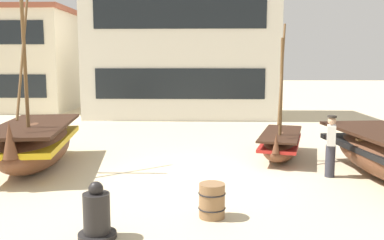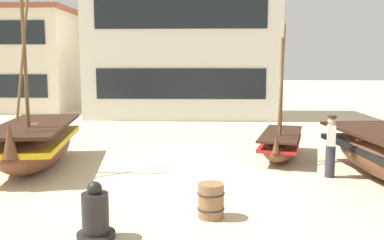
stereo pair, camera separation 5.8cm
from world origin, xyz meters
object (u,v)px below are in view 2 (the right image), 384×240
(fishing_boat_near_left, at_px, (35,143))
(fisherman_by_hull, at_px, (331,147))
(capstan_winch, at_px, (95,216))
(wooden_barrel, at_px, (211,201))
(harbor_building_main, at_px, (183,50))
(fishing_boat_far_right, at_px, (281,144))
(harbor_building_annex, at_px, (13,60))

(fishing_boat_near_left, relative_size, fisherman_by_hull, 3.39)
(fisherman_by_hull, height_order, capstan_winch, fisherman_by_hull)
(wooden_barrel, bearing_deg, capstan_winch, -152.52)
(capstan_winch, distance_m, wooden_barrel, 2.31)
(wooden_barrel, distance_m, harbor_building_main, 16.58)
(capstan_winch, bearing_deg, fishing_boat_far_right, 55.64)
(harbor_building_main, bearing_deg, fishing_boat_near_left, -106.71)
(harbor_building_main, bearing_deg, harbor_building_annex, 166.33)
(fishing_boat_near_left, distance_m, wooden_barrel, 6.45)
(fisherman_by_hull, xyz_separation_m, wooden_barrel, (-3.25, -3.09, -0.48))
(harbor_building_main, xyz_separation_m, harbor_building_annex, (-11.31, 2.75, -0.51))
(fishing_boat_far_right, relative_size, fisherman_by_hull, 2.56)
(fisherman_by_hull, xyz_separation_m, capstan_winch, (-5.31, -4.16, -0.42))
(harbor_building_main, distance_m, harbor_building_annex, 11.65)
(fishing_boat_near_left, distance_m, capstan_winch, 5.82)
(capstan_winch, bearing_deg, harbor_building_main, 88.06)
(capstan_winch, xyz_separation_m, harbor_building_annex, (-10.73, 19.97, 2.84))
(fisherman_by_hull, bearing_deg, fishing_boat_near_left, 174.94)
(fishing_boat_near_left, distance_m, harbor_building_annex, 17.07)
(harbor_building_main, bearing_deg, wooden_barrel, -84.80)
(fisherman_by_hull, bearing_deg, harbor_building_annex, 135.40)
(capstan_winch, bearing_deg, fishing_boat_near_left, 122.42)
(fishing_boat_far_right, bearing_deg, wooden_barrel, -113.53)
(fishing_boat_far_right, height_order, harbor_building_annex, harbor_building_annex)
(fishing_boat_far_right, relative_size, harbor_building_annex, 0.52)
(fishing_boat_near_left, xyz_separation_m, wooden_barrel, (5.17, -3.84, -0.37))
(fishing_boat_far_right, xyz_separation_m, harbor_building_main, (-3.79, 10.83, 3.28))
(fishing_boat_near_left, xyz_separation_m, fisherman_by_hull, (8.42, -0.75, 0.11))
(fishing_boat_far_right, distance_m, fisherman_by_hull, 2.45)
(fishing_boat_near_left, height_order, wooden_barrel, fishing_boat_near_left)
(capstan_winch, height_order, harbor_building_annex, harbor_building_annex)
(fisherman_by_hull, relative_size, harbor_building_annex, 0.20)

